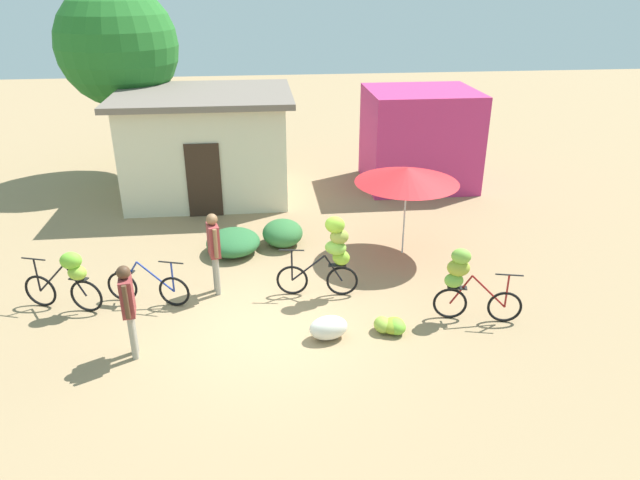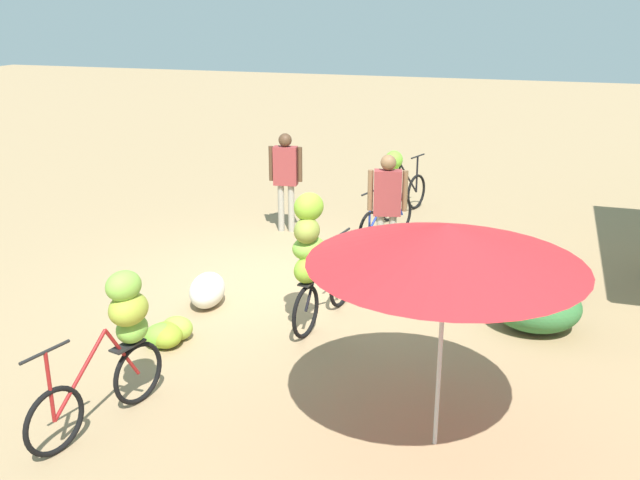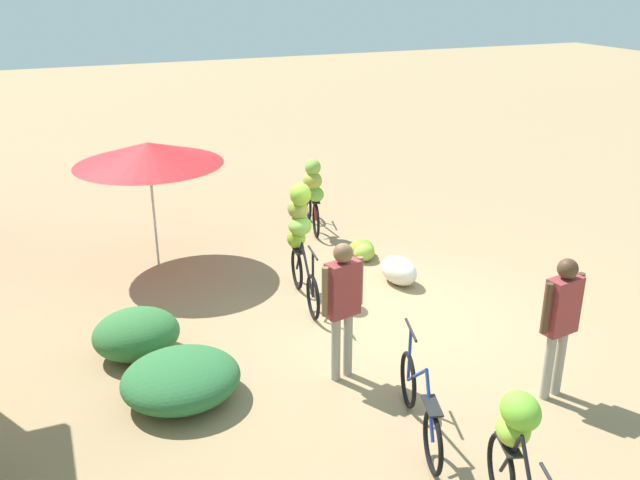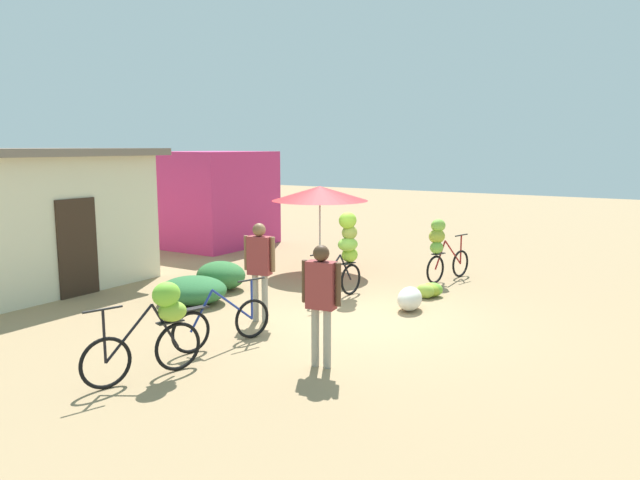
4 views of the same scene
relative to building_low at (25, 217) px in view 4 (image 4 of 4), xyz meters
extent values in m
plane|color=#9B7F59|center=(1.50, -7.39, -1.52)|extent=(60.00, 60.00, 0.00)
cube|color=beige|center=(0.00, 0.00, -0.10)|extent=(4.41, 3.47, 2.84)
cube|color=#72665B|center=(0.00, 0.00, 1.40)|extent=(4.91, 3.97, 0.16)
cube|color=#332319|center=(0.00, -1.75, -0.52)|extent=(0.90, 0.06, 2.00)
cube|color=#C22F6E|center=(6.36, 0.32, -0.08)|extent=(3.20, 2.80, 2.88)
ellipsoid|color=#2D6836|center=(0.79, -4.16, -1.25)|extent=(1.25, 1.36, 0.53)
ellipsoid|color=#337037|center=(1.96, -3.84, -1.21)|extent=(0.97, 1.09, 0.61)
cylinder|color=beige|center=(4.73, -4.60, -0.51)|extent=(0.04, 0.04, 2.01)
cone|color=red|center=(4.73, -4.60, 0.40)|extent=(2.34, 2.34, 0.35)
torus|color=black|center=(-2.89, -6.22, -1.18)|extent=(0.66, 0.26, 0.68)
torus|color=black|center=(-1.95, -6.52, -1.18)|extent=(0.66, 0.26, 0.68)
cylinder|color=black|center=(-2.11, -6.47, -0.86)|extent=(0.37, 0.15, 0.67)
cylinder|color=black|center=(-2.58, -6.32, -0.86)|extent=(0.65, 0.24, 0.67)
cylinder|color=black|center=(-2.89, -6.22, -0.48)|extent=(0.49, 0.18, 0.03)
cylinder|color=black|center=(-2.89, -6.22, -0.83)|extent=(0.04, 0.04, 0.70)
cube|color=black|center=(-2.04, -6.49, -0.81)|extent=(0.39, 0.24, 0.02)
ellipsoid|color=#8EBD38|center=(-2.03, -6.53, -0.66)|extent=(0.49, 0.46, 0.28)
ellipsoid|color=#75C134|center=(-2.11, -6.51, -0.42)|extent=(0.41, 0.34, 0.33)
torus|color=black|center=(-0.30, -6.49, -1.20)|extent=(0.62, 0.23, 0.64)
torus|color=black|center=(-1.34, -6.17, -1.20)|extent=(0.62, 0.23, 0.64)
cylinder|color=navy|center=(-1.16, -6.23, -0.91)|extent=(0.41, 0.15, 0.60)
cylinder|color=navy|center=(-0.64, -6.39, -0.91)|extent=(0.71, 0.25, 0.61)
cylinder|color=black|center=(-0.30, -6.49, -0.56)|extent=(0.49, 0.17, 0.03)
cylinder|color=navy|center=(-0.30, -6.49, -0.88)|extent=(0.04, 0.04, 0.63)
cube|color=black|center=(-1.24, -6.20, -0.85)|extent=(0.39, 0.24, 0.02)
torus|color=black|center=(2.03, -6.28, -1.20)|extent=(0.65, 0.14, 0.65)
torus|color=black|center=(3.03, -6.42, -1.20)|extent=(0.65, 0.14, 0.65)
cylinder|color=black|center=(2.86, -6.40, -0.91)|extent=(0.39, 0.09, 0.58)
cylinder|color=black|center=(2.36, -6.33, -0.91)|extent=(0.68, 0.13, 0.59)
cylinder|color=black|center=(2.03, -6.28, -0.52)|extent=(0.50, 0.10, 0.03)
cylinder|color=black|center=(2.03, -6.28, -0.86)|extent=(0.04, 0.04, 0.67)
cube|color=black|center=(2.93, -6.41, -0.84)|extent=(0.38, 0.19, 0.02)
ellipsoid|color=#89B931|center=(3.01, -6.41, -0.68)|extent=(0.43, 0.40, 0.31)
ellipsoid|color=#83BA3F|center=(2.89, -6.43, -0.44)|extent=(0.54, 0.49, 0.28)
ellipsoid|color=#939E3D|center=(2.96, -6.42, -0.21)|extent=(0.38, 0.31, 0.30)
ellipsoid|color=#8CC031|center=(2.87, -6.43, 0.05)|extent=(0.47, 0.43, 0.33)
torus|color=black|center=(5.91, -7.75, -1.20)|extent=(0.63, 0.20, 0.64)
torus|color=black|center=(4.93, -7.52, -1.20)|extent=(0.63, 0.20, 0.64)
cylinder|color=maroon|center=(5.10, -7.56, -0.89)|extent=(0.38, 0.13, 0.63)
cylinder|color=maroon|center=(5.59, -7.68, -0.89)|extent=(0.67, 0.19, 0.64)
cylinder|color=black|center=(5.91, -7.75, -0.52)|extent=(0.49, 0.15, 0.03)
cylinder|color=maroon|center=(5.91, -7.75, -0.86)|extent=(0.04, 0.04, 0.67)
cube|color=black|center=(5.03, -7.54, -0.85)|extent=(0.38, 0.22, 0.02)
ellipsoid|color=#74B03E|center=(4.96, -7.52, -0.70)|extent=(0.36, 0.29, 0.27)
ellipsoid|color=#9AA734|center=(5.03, -7.49, -0.46)|extent=(0.46, 0.39, 0.32)
ellipsoid|color=#7EB440|center=(5.05, -7.51, -0.22)|extent=(0.43, 0.39, 0.29)
ellipsoid|color=#92B33B|center=(3.58, -7.84, -1.37)|extent=(0.38, 0.42, 0.29)
ellipsoid|color=#74B733|center=(3.80, -7.91, -1.37)|extent=(0.50, 0.52, 0.29)
ellipsoid|color=#87A229|center=(3.77, -7.88, -1.38)|extent=(0.59, 0.58, 0.28)
ellipsoid|color=silver|center=(2.57, -7.95, -1.30)|extent=(0.76, 0.55, 0.44)
cylinder|color=gray|center=(0.52, -6.12, -1.10)|extent=(0.11, 0.11, 0.84)
cylinder|color=gray|center=(0.48, -5.95, -1.10)|extent=(0.11, 0.11, 0.84)
cube|color=maroon|center=(0.50, -6.03, -0.34)|extent=(0.29, 0.43, 0.67)
cylinder|color=brown|center=(0.56, -6.28, -0.31)|extent=(0.08, 0.08, 0.60)
cylinder|color=brown|center=(0.45, -5.79, -0.31)|extent=(0.08, 0.08, 0.60)
sphere|color=brown|center=(0.50, -6.03, 0.11)|extent=(0.23, 0.23, 0.23)
cylinder|color=gray|center=(-0.80, -8.01, -1.10)|extent=(0.11, 0.11, 0.83)
cylinder|color=gray|center=(-0.77, -8.19, -1.10)|extent=(0.11, 0.11, 0.83)
cube|color=maroon|center=(-0.78, -8.10, -0.36)|extent=(0.26, 0.42, 0.66)
cylinder|color=#4C3321|center=(-0.82, -7.85, -0.32)|extent=(0.08, 0.08, 0.59)
cylinder|color=#4C3321|center=(-0.75, -8.35, -0.32)|extent=(0.08, 0.08, 0.59)
sphere|color=#4C3321|center=(-0.78, -8.10, 0.09)|extent=(0.23, 0.23, 0.23)
camera|label=1|loc=(1.46, -16.73, 4.45)|focal=32.81mm
camera|label=2|loc=(10.32, -3.88, 2.28)|focal=39.97mm
camera|label=3|loc=(-5.95, -3.06, 3.08)|focal=38.39mm
camera|label=4|loc=(-7.60, -12.38, 1.52)|focal=33.90mm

